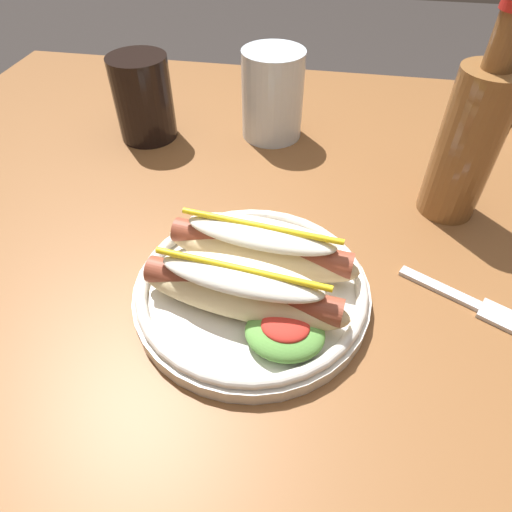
% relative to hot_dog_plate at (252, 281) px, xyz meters
% --- Properties ---
extents(ground_plane, '(8.00, 8.00, 0.00)m').
position_rel_hot_dog_plate_xyz_m(ground_plane, '(0.05, 0.11, -0.77)').
color(ground_plane, '#2D2826').
extents(dining_table, '(1.28, 0.98, 0.74)m').
position_rel_hot_dog_plate_xyz_m(dining_table, '(0.05, 0.11, -0.12)').
color(dining_table, brown).
rests_on(dining_table, ground_plane).
extents(hot_dog_plate, '(0.24, 0.24, 0.08)m').
position_rel_hot_dog_plate_xyz_m(hot_dog_plate, '(0.00, 0.00, 0.00)').
color(hot_dog_plate, silver).
rests_on(hot_dog_plate, dining_table).
extents(fork, '(0.12, 0.07, 0.00)m').
position_rel_hot_dog_plate_xyz_m(fork, '(0.21, 0.03, -0.02)').
color(fork, silver).
rests_on(fork, dining_table).
extents(soda_cup, '(0.09, 0.09, 0.12)m').
position_rel_hot_dog_plate_xyz_m(soda_cup, '(-0.22, 0.30, 0.03)').
color(soda_cup, black).
rests_on(soda_cup, dining_table).
extents(water_cup, '(0.09, 0.09, 0.13)m').
position_rel_hot_dog_plate_xyz_m(water_cup, '(-0.03, 0.34, 0.04)').
color(water_cup, silver).
rests_on(water_cup, dining_table).
extents(glass_bottle, '(0.07, 0.07, 0.24)m').
position_rel_hot_dog_plate_xyz_m(glass_bottle, '(0.21, 0.19, 0.07)').
color(glass_bottle, brown).
rests_on(glass_bottle, dining_table).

